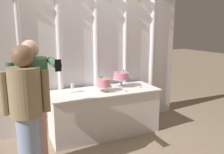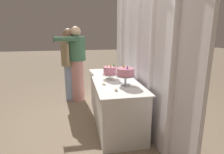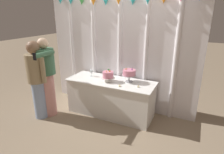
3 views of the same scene
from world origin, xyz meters
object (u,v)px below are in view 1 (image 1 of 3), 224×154
at_px(cake_table, 104,112).
at_px(guest_man_dark_suit, 27,109).
at_px(guest_girl_blue_dress, 34,102).
at_px(tealight_far_left, 125,91).
at_px(tealight_near_left, 140,87).
at_px(wine_glass, 73,86).
at_px(cake_display_nearleft, 104,83).
at_px(cake_display_nearright, 121,76).

xyz_separation_m(cake_table, guest_man_dark_suit, (-1.23, -0.73, 0.47)).
xyz_separation_m(guest_girl_blue_dress, guest_man_dark_suit, (-0.09, -0.15, -0.02)).
relative_size(tealight_far_left, guest_girl_blue_dress, 0.03).
bearing_deg(tealight_near_left, wine_glass, 171.25).
relative_size(tealight_near_left, guest_girl_blue_dress, 0.03).
relative_size(cake_table, guest_girl_blue_dress, 1.12).
bearing_deg(tealight_far_left, tealight_near_left, 18.83).
bearing_deg(cake_display_nearleft, wine_glass, 163.98).
bearing_deg(guest_girl_blue_dress, wine_glass, 45.67).
distance_m(wine_glass, tealight_far_left, 0.83).
bearing_deg(cake_display_nearright, guest_girl_blue_dress, -155.53).
relative_size(guest_girl_blue_dress, guest_man_dark_suit, 1.03).
height_order(tealight_far_left, guest_man_dark_suit, guest_man_dark_suit).
bearing_deg(wine_glass, cake_display_nearright, 1.62).
height_order(cake_table, wine_glass, wine_glass).
bearing_deg(tealight_far_left, guest_girl_blue_dress, -165.29).
distance_m(cake_display_nearleft, guest_man_dark_suit, 1.37).
xyz_separation_m(cake_display_nearleft, guest_girl_blue_dress, (-1.10, -0.52, -0.00)).
height_order(cake_table, guest_man_dark_suit, guest_man_dark_suit).
distance_m(cake_display_nearleft, guest_girl_blue_dress, 1.22).
bearing_deg(guest_girl_blue_dress, cake_display_nearleft, 25.24).
xyz_separation_m(cake_display_nearright, guest_girl_blue_dress, (-1.48, -0.68, -0.05)).
distance_m(guest_girl_blue_dress, guest_man_dark_suit, 0.18).
distance_m(cake_display_nearright, guest_girl_blue_dress, 1.63).
relative_size(tealight_far_left, guest_man_dark_suit, 0.03).
distance_m(cake_display_nearleft, wine_glass, 0.48).
relative_size(cake_display_nearleft, guest_man_dark_suit, 0.17).
xyz_separation_m(tealight_far_left, tealight_near_left, (0.33, 0.11, 0.00)).
bearing_deg(wine_glass, guest_man_dark_suit, -132.31).
distance_m(cake_table, tealight_near_left, 0.72).
xyz_separation_m(cake_table, cake_display_nearleft, (-0.03, -0.06, 0.50)).
height_order(cake_table, tealight_far_left, tealight_far_left).
height_order(wine_glass, tealight_far_left, wine_glass).
bearing_deg(tealight_near_left, guest_man_dark_suit, -160.97).
height_order(tealight_far_left, guest_girl_blue_dress, guest_girl_blue_dress).
relative_size(cake_table, guest_man_dark_suit, 1.15).
bearing_deg(cake_display_nearleft, tealight_far_left, -25.37).
height_order(cake_display_nearright, tealight_far_left, cake_display_nearright).
bearing_deg(wine_glass, cake_display_nearleft, -16.02).
height_order(wine_glass, guest_girl_blue_dress, guest_girl_blue_dress).
bearing_deg(cake_table, cake_display_nearright, 15.74).
height_order(cake_table, cake_display_nearleft, cake_display_nearleft).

